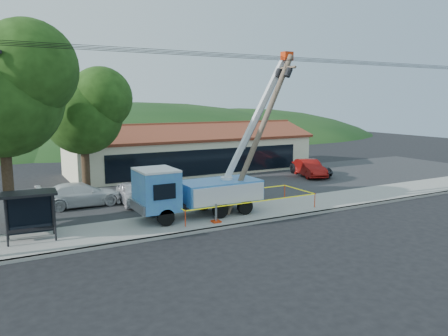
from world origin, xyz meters
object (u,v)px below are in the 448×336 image
utility_truck (196,189)px  car_red (309,178)px  leaning_pole (263,126)px  bus_shelter (30,204)px  car_white (81,208)px  car_silver (133,205)px  car_dark (311,177)px

utility_truck → car_red: (14.37, 7.37, -1.73)m
leaning_pole → bus_shelter: size_ratio=3.74×
utility_truck → leaning_pole: 5.41m
leaning_pole → utility_truck: bearing=171.6°
leaning_pole → car_white: 12.49m
utility_truck → car_silver: (-2.21, 4.87, -1.73)m
utility_truck → car_red: utility_truck is taller
bus_shelter → car_white: bus_shelter is taller
leaning_pole → car_red: leaning_pole is taller
leaning_pole → car_silver: size_ratio=2.30×
utility_truck → bus_shelter: 8.68m
utility_truck → car_red: bearing=27.1°
bus_shelter → car_silver: size_ratio=0.61×
bus_shelter → car_silver: bus_shelter is taller
car_silver → car_red: car_red is taller
utility_truck → leaning_pole: (4.09, -0.60, 3.49)m
leaning_pole → bus_shelter: (-12.77, 0.53, -3.38)m
leaning_pole → car_white: (-9.37, 6.39, -5.22)m
car_dark → utility_truck: bearing=-145.4°
bus_shelter → car_red: bearing=21.3°
car_dark → car_white: bearing=-167.4°
bus_shelter → car_silver: bearing=40.8°
utility_truck → car_dark: (14.86, 7.66, -1.73)m
bus_shelter → car_white: size_ratio=0.49×
car_white → car_dark: car_white is taller
bus_shelter → car_white: (3.39, 5.86, -1.84)m
car_silver → car_white: 3.21m
car_red → car_white: bearing=-159.4°
car_silver → car_dark: bearing=12.8°
utility_truck → car_white: (-5.28, 5.78, -1.73)m
leaning_pole → car_red: size_ratio=2.07×
car_dark → car_silver: bearing=-163.4°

